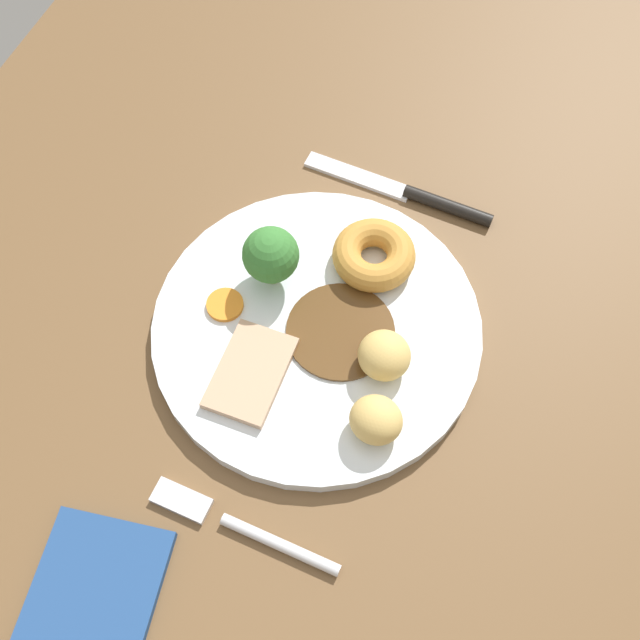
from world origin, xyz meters
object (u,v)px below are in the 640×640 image
(roast_potato_left, at_px, (384,355))
(broccoli_floret, at_px, (271,255))
(knife, at_px, (414,195))
(dinner_plate, at_px, (320,330))
(folded_napkin, at_px, (93,595))
(yorkshire_pudding, at_px, (374,255))
(roast_potato_right, at_px, (376,420))
(carrot_coin_front, at_px, (225,305))
(meat_slice_main, at_px, (251,373))
(fork, at_px, (239,526))

(roast_potato_left, distance_m, broccoli_floret, 0.12)
(knife, bearing_deg, roast_potato_left, 102.81)
(dinner_plate, relative_size, folded_napkin, 2.51)
(yorkshire_pudding, bearing_deg, roast_potato_right, -160.22)
(carrot_coin_front, height_order, broccoli_floret, broccoli_floret)
(yorkshire_pudding, xyz_separation_m, knife, (0.09, -0.01, -0.02))
(meat_slice_main, distance_m, folded_napkin, 0.20)
(fork, xyz_separation_m, knife, (0.34, -0.03, 0.00))
(carrot_coin_front, xyz_separation_m, broccoli_floret, (0.04, -0.03, 0.03))
(roast_potato_left, relative_size, folded_napkin, 0.39)
(fork, bearing_deg, carrot_coin_front, -60.22)
(knife, bearing_deg, dinner_plate, 82.93)
(roast_potato_left, distance_m, fork, 0.17)
(carrot_coin_front, bearing_deg, folded_napkin, -178.28)
(yorkshire_pudding, height_order, fork, yorkshire_pudding)
(yorkshire_pudding, bearing_deg, meat_slice_main, 157.53)
(dinner_plate, bearing_deg, broccoli_floret, 61.57)
(broccoli_floret, bearing_deg, folded_napkin, 176.20)
(roast_potato_right, bearing_deg, fork, 146.77)
(dinner_plate, bearing_deg, roast_potato_right, -133.42)
(meat_slice_main, relative_size, fork, 0.53)
(yorkshire_pudding, bearing_deg, folded_napkin, 164.03)
(roast_potato_right, bearing_deg, dinner_plate, 46.58)
(meat_slice_main, relative_size, carrot_coin_front, 2.59)
(yorkshire_pudding, xyz_separation_m, broccoli_floret, (-0.04, 0.08, 0.02))
(roast_potato_left, relative_size, broccoli_floret, 0.74)
(carrot_coin_front, relative_size, broccoli_floret, 0.54)
(carrot_coin_front, relative_size, knife, 0.17)
(dinner_plate, relative_size, roast_potato_left, 6.42)
(yorkshire_pudding, relative_size, broccoli_floret, 1.23)
(fork, bearing_deg, broccoli_floret, -71.75)
(dinner_plate, relative_size, yorkshire_pudding, 3.85)
(carrot_coin_front, xyz_separation_m, knife, (0.18, -0.11, -0.01))
(carrot_coin_front, xyz_separation_m, fork, (-0.16, -0.08, -0.01))
(meat_slice_main, bearing_deg, roast_potato_right, -93.42)
(broccoli_floret, distance_m, folded_napkin, 0.29)
(roast_potato_left, relative_size, knife, 0.23)
(broccoli_floret, bearing_deg, fork, -164.24)
(dinner_plate, height_order, carrot_coin_front, carrot_coin_front)
(roast_potato_left, height_order, knife, roast_potato_left)
(folded_napkin, bearing_deg, meat_slice_main, -11.14)
(broccoli_floret, bearing_deg, meat_slice_main, -168.04)
(meat_slice_main, height_order, fork, meat_slice_main)
(folded_napkin, bearing_deg, carrot_coin_front, 1.72)
(dinner_plate, distance_m, knife, 0.17)
(knife, xyz_separation_m, folded_napkin, (-0.42, 0.10, -0.00))
(dinner_plate, relative_size, carrot_coin_front, 8.81)
(dinner_plate, height_order, roast_potato_left, roast_potato_left)
(carrot_coin_front, bearing_deg, meat_slice_main, -137.70)
(roast_potato_left, xyz_separation_m, knife, (0.18, 0.03, -0.03))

